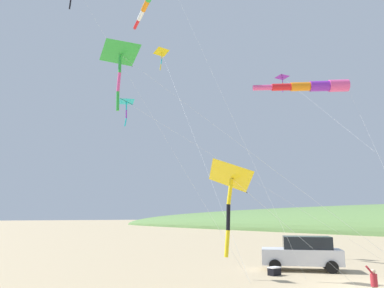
# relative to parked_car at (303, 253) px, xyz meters

# --- Properties ---
(ground_plane) EXTENTS (600.00, 600.00, 0.00)m
(ground_plane) POSITION_rel_parked_car_xyz_m (1.99, 4.29, -0.95)
(ground_plane) COLOR tan
(parked_car) EXTENTS (4.21, 4.46, 1.85)m
(parked_car) POSITION_rel_parked_car_xyz_m (0.00, 0.00, 0.00)
(parked_car) COLOR silver
(parked_car) RESTS_ON ground_plane
(cooler_box) EXTENTS (0.62, 0.42, 0.42)m
(cooler_box) POSITION_rel_parked_car_xyz_m (2.66, 0.14, -0.74)
(cooler_box) COLOR black
(cooler_box) RESTS_ON ground_plane
(person_child_grey_jacket) EXTENTS (0.41, 0.44, 1.21)m
(person_child_grey_jacket) POSITION_rel_parked_car_xyz_m (4.59, 6.24, -0.29)
(person_child_grey_jacket) COLOR silver
(person_child_grey_jacket) RESTS_ON ground_plane
(kite_delta_red_high_left) EXTENTS (11.83, 10.04, 9.59)m
(kite_delta_red_high_left) POSITION_rel_parked_car_xyz_m (8.50, -5.15, 8.40)
(kite_delta_red_high_left) COLOR #1EB7C6
(kite_delta_red_high_left) RESTS_ON ground_plane
(kite_delta_green_low_center) EXTENTS (4.01, 4.63, 5.02)m
(kite_delta_green_low_center) POSITION_rel_parked_car_xyz_m (8.46, 3.21, 3.42)
(kite_delta_green_low_center) COLOR yellow
(kite_delta_green_low_center) RESTS_ON ground_plane
(kite_delta_rainbow_low_near) EXTENTS (4.62, 14.53, 17.76)m
(kite_delta_rainbow_low_near) POSITION_rel_parked_car_xyz_m (1.18, -12.93, 16.37)
(kite_delta_rainbow_low_near) COLOR yellow
(kite_delta_rainbow_low_near) RESTS_ON ground_plane
(kite_delta_magenta_far_left) EXTENTS (3.05, 15.74, 15.03)m
(kite_delta_magenta_far_left) POSITION_rel_parked_car_xyz_m (-6.76, -5.90, 13.75)
(kite_delta_magenta_far_left) COLOR purple
(kite_delta_magenta_far_left) RESTS_ON ground_plane
(kite_delta_teal_far_right) EXTENTS (7.84, 12.49, 11.61)m
(kite_delta_teal_far_right) POSITION_rel_parked_car_xyz_m (10.16, -2.94, 10.10)
(kite_delta_teal_far_right) COLOR green
(kite_delta_teal_far_right) RESTS_ON ground_plane
(kite_windsock_blue_topmost) EXTENTS (5.45, 8.94, 12.21)m
(kite_windsock_blue_topmost) POSITION_rel_parked_car_xyz_m (-3.39, -0.79, 10.79)
(kite_windsock_blue_topmost) COLOR #EF4C93
(kite_windsock_blue_topmost) RESTS_ON ground_plane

